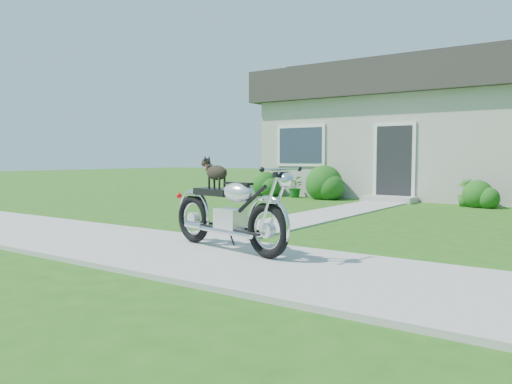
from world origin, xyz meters
TOP-DOWN VIEW (x-y plane):
  - ground at (0.00, 0.00)m, footprint 80.00×80.00m
  - sidewalk at (0.00, 0.00)m, footprint 24.00×2.20m
  - walkway at (-1.50, 5.00)m, footprint 1.20×8.00m
  - house at (-0.00, 11.99)m, footprint 12.60×7.03m
  - shrub_row at (-0.03, 8.50)m, footprint 10.55×1.10m
  - potted_plant_left at (-4.48, 8.55)m, footprint 0.76×0.76m
  - potted_plant_right at (0.50, 8.55)m, footprint 0.46×0.46m
  - motorcycle_with_dog at (-0.58, 0.35)m, footprint 2.20×0.80m

SIDE VIEW (x-z plane):
  - ground at x=0.00m, z-range 0.00..0.00m
  - walkway at x=-1.50m, z-range 0.00..0.03m
  - sidewalk at x=0.00m, z-range 0.00..0.04m
  - potted_plant_left at x=-4.48m, z-range 0.00..0.64m
  - potted_plant_right at x=0.50m, z-range 0.00..0.69m
  - shrub_row at x=-0.03m, z-range -0.13..0.97m
  - motorcycle_with_dog at x=-0.58m, z-range -0.03..1.14m
  - house at x=0.00m, z-range -0.09..4.41m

